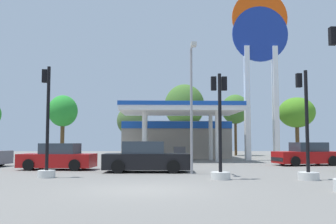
% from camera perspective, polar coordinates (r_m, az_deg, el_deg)
% --- Properties ---
extents(ground_plane, '(90.00, 90.00, 0.00)m').
position_cam_1_polar(ground_plane, '(12.28, -3.56, -11.64)').
color(ground_plane, slate).
rests_on(ground_plane, ground).
extents(gas_station, '(9.68, 13.21, 4.38)m').
position_cam_1_polar(gas_station, '(35.15, 1.15, -3.67)').
color(gas_station, gray).
rests_on(gas_station, ground).
extents(station_pole_sign, '(4.57, 0.56, 13.94)m').
position_cam_1_polar(station_pole_sign, '(31.98, 13.82, 9.27)').
color(station_pole_sign, white).
rests_on(station_pole_sign, ground).
extents(car_0, '(4.27, 2.30, 1.46)m').
position_cam_1_polar(car_0, '(25.63, 20.32, -6.12)').
color(car_0, black).
rests_on(car_0, ground).
extents(car_2, '(4.34, 2.10, 1.53)m').
position_cam_1_polar(car_2, '(18.95, -3.30, -6.99)').
color(car_2, black).
rests_on(car_2, ground).
extents(car_3, '(4.13, 2.15, 1.42)m').
position_cam_1_polar(car_3, '(21.29, -16.35, -6.67)').
color(car_3, black).
rests_on(car_3, ground).
extents(traffic_signal_1, '(0.79, 0.79, 4.30)m').
position_cam_1_polar(traffic_signal_1, '(15.44, 7.89, -4.82)').
color(traffic_signal_1, silver).
rests_on(traffic_signal_1, ground).
extents(traffic_signal_2, '(0.82, 0.82, 4.40)m').
position_cam_1_polar(traffic_signal_2, '(16.08, 20.32, -5.69)').
color(traffic_signal_2, silver).
rests_on(traffic_signal_2, ground).
extents(traffic_signal_3, '(0.72, 0.72, 4.75)m').
position_cam_1_polar(traffic_signal_3, '(16.84, -17.92, -4.75)').
color(traffic_signal_3, silver).
rests_on(traffic_signal_3, ground).
extents(tree_1, '(2.93, 2.93, 6.15)m').
position_cam_1_polar(tree_1, '(39.35, -15.65, 0.08)').
color(tree_1, brown).
rests_on(tree_1, ground).
extents(tree_2, '(3.00, 3.00, 5.29)m').
position_cam_1_polar(tree_2, '(40.50, -5.63, -1.35)').
color(tree_2, brown).
rests_on(tree_2, ground).
extents(tree_3, '(4.18, 4.18, 7.46)m').
position_cam_1_polar(tree_3, '(39.32, 2.51, 0.90)').
color(tree_3, brown).
rests_on(tree_3, ground).
extents(tree_4, '(2.93, 2.93, 6.50)m').
position_cam_1_polar(tree_4, '(40.75, 10.16, 0.38)').
color(tree_4, brown).
rests_on(tree_4, ground).
extents(tree_5, '(3.72, 3.72, 6.05)m').
position_cam_1_polar(tree_5, '(41.11, 18.93, -0.11)').
color(tree_5, brown).
rests_on(tree_5, ground).
extents(corner_streetlamp, '(0.24, 1.48, 6.02)m').
position_cam_1_polar(corner_streetlamp, '(17.69, 3.62, 2.54)').
color(corner_streetlamp, gray).
rests_on(corner_streetlamp, ground).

